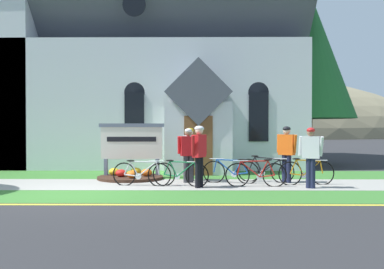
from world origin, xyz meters
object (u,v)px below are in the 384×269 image
(cyclist_in_red_jersey, at_px, (287,149))
(roadside_conifer, at_px, (310,56))
(bicycle_white, at_px, (180,174))
(cyclist_in_yellow_jersey, at_px, (199,151))
(cyclist_in_green_jersey, at_px, (188,151))
(bicycle_orange, at_px, (141,174))
(cyclist_in_blue_jersey, at_px, (311,153))
(church_sign, at_px, (132,143))
(bicycle_red, at_px, (306,172))
(bicycle_yellow, at_px, (265,170))
(bicycle_green, at_px, (256,174))
(bicycle_silver, at_px, (231,171))
(cyclist_in_white_jersey, at_px, (190,150))

(cyclist_in_red_jersey, xyz_separation_m, roadside_conifer, (2.34, 6.27, 3.89))
(bicycle_white, bearing_deg, cyclist_in_yellow_jersey, -30.73)
(cyclist_in_red_jersey, relative_size, cyclist_in_green_jersey, 1.04)
(bicycle_orange, height_order, cyclist_in_blue_jersey, cyclist_in_blue_jersey)
(church_sign, xyz_separation_m, bicycle_red, (5.39, -1.67, -0.82))
(cyclist_in_red_jersey, distance_m, cyclist_in_green_jersey, 3.00)
(church_sign, relative_size, bicycle_yellow, 1.29)
(bicycle_red, distance_m, cyclist_in_green_jersey, 3.57)
(church_sign, relative_size, bicycle_green, 1.23)
(bicycle_silver, bearing_deg, cyclist_in_blue_jersey, -26.80)
(bicycle_silver, relative_size, cyclist_in_yellow_jersey, 0.97)
(bicycle_orange, bearing_deg, roadside_conifer, 46.31)
(bicycle_white, relative_size, cyclist_in_white_jersey, 0.98)
(bicycle_green, bearing_deg, cyclist_in_white_jersey, 144.95)
(bicycle_yellow, height_order, bicycle_orange, bicycle_yellow)
(church_sign, height_order, bicycle_green, church_sign)
(church_sign, xyz_separation_m, bicycle_white, (1.69, -1.96, -0.83))
(cyclist_in_green_jersey, relative_size, roadside_conifer, 0.22)
(cyclist_in_yellow_jersey, bearing_deg, cyclist_in_green_jersey, 106.31)
(church_sign, bearing_deg, cyclist_in_blue_jersey, -24.01)
(bicycle_yellow, height_order, bicycle_red, bicycle_yellow)
(bicycle_white, bearing_deg, bicycle_green, -2.46)
(bicycle_silver, height_order, roadside_conifer, roadside_conifer)
(bicycle_white, distance_m, cyclist_in_yellow_jersey, 0.93)
(church_sign, distance_m, cyclist_in_red_jersey, 5.06)
(bicycle_white, relative_size, cyclist_in_blue_jersey, 0.97)
(cyclist_in_yellow_jersey, distance_m, cyclist_in_green_jersey, 1.15)
(bicycle_green, relative_size, roadside_conifer, 0.23)
(church_sign, xyz_separation_m, cyclist_in_green_jersey, (1.91, -1.18, -0.21))
(bicycle_yellow, bearing_deg, roadside_conifer, 64.06)
(bicycle_orange, height_order, cyclist_in_yellow_jersey, cyclist_in_yellow_jersey)
(cyclist_in_blue_jersey, bearing_deg, bicycle_orange, 174.62)
(roadside_conifer, bearing_deg, bicycle_yellow, -115.94)
(bicycle_red, xyz_separation_m, cyclist_in_white_jersey, (-3.44, 0.97, 0.61))
(bicycle_green, xyz_separation_m, cyclist_in_blue_jersey, (1.46, -0.32, 0.63))
(cyclist_in_yellow_jersey, height_order, cyclist_in_green_jersey, cyclist_in_yellow_jersey)
(church_sign, height_order, bicycle_white, church_sign)
(bicycle_white, relative_size, bicycle_green, 0.93)
(cyclist_in_yellow_jersey, height_order, roadside_conifer, roadside_conifer)
(bicycle_orange, bearing_deg, bicycle_silver, 13.34)
(bicycle_white, distance_m, bicycle_green, 2.19)
(bicycle_white, xyz_separation_m, bicycle_green, (2.18, -0.09, 0.01))
(cyclist_in_blue_jersey, distance_m, cyclist_in_white_jersey, 3.77)
(bicycle_white, bearing_deg, bicycle_orange, 178.45)
(bicycle_orange, xyz_separation_m, cyclist_in_red_jersey, (4.34, 0.73, 0.66))
(cyclist_in_green_jersey, bearing_deg, bicycle_green, -24.05)
(cyclist_in_white_jersey, bearing_deg, bicycle_red, -15.75)
(bicycle_silver, xyz_separation_m, bicycle_green, (0.67, -0.75, 0.01))
(church_sign, height_order, cyclist_in_blue_jersey, church_sign)
(bicycle_green, bearing_deg, cyclist_in_green_jersey, 155.95)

